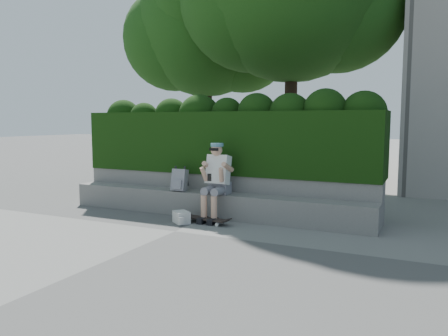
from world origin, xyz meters
The scene contains 9 objects.
ground centered at (0.00, 0.00, 0.00)m, with size 80.00×80.00×0.00m, color slate.
bench_ledge centered at (0.00, 1.25, 0.23)m, with size 6.00×0.45×0.45m, color gray.
planter_wall centered at (0.00, 1.73, 0.38)m, with size 6.00×0.50×0.75m, color gray.
hedge centered at (0.00, 1.95, 1.35)m, with size 6.00×1.00×1.20m, color black.
tree_right centered at (-2.88, 6.61, 4.72)m, with size 4.37×4.37×6.91m.
person centered at (0.22, 1.07, 0.75)m, with size 0.40×0.76×1.38m.
skateboard centered at (0.18, 0.72, 0.07)m, with size 0.88×0.32×0.09m.
backpack_plaid centered at (-0.61, 1.15, 0.66)m, with size 0.28×0.15×0.42m, color #9E9EA2.
backpack_ground centered at (-0.20, 0.54, 0.10)m, with size 0.32×0.22×0.21m, color silver.
Camera 1 is at (3.67, -5.88, 1.77)m, focal length 35.00 mm.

